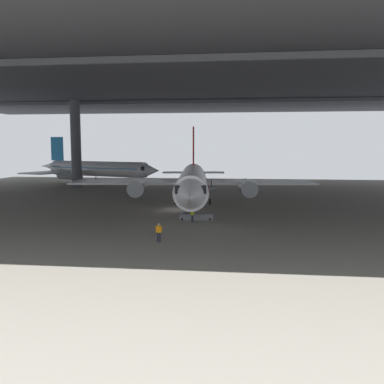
{
  "coord_description": "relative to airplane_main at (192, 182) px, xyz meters",
  "views": [
    {
      "loc": [
        8.22,
        -54.41,
        8.41
      ],
      "look_at": [
        2.0,
        -1.69,
        2.59
      ],
      "focal_mm": 38.93,
      "sensor_mm": 36.0,
      "label": 1
    }
  ],
  "objects": [
    {
      "name": "crew_worker_near_nose",
      "position": [
        -0.43,
        -21.99,
        -2.53
      ],
      "size": [
        0.54,
        0.27,
        1.68
      ],
      "color": "#232838",
      "rests_on": "ground_plane"
    },
    {
      "name": "hangar_structure",
      "position": [
        -1.63,
        10.73,
        14.85
      ],
      "size": [
        121.0,
        99.0,
        18.99
      ],
      "color": "#4C4F54",
      "rests_on": "ground_plane"
    },
    {
      "name": "airplane_distant",
      "position": [
        -26.48,
        34.7,
        -0.18
      ],
      "size": [
        32.64,
        32.44,
        10.68
      ],
      "color": "white",
      "rests_on": "ground_plane"
    },
    {
      "name": "ground_plane",
      "position": [
        -1.5,
        -3.07,
        -3.49
      ],
      "size": [
        110.0,
        110.0,
        0.0
      ],
      "primitive_type": "plane",
      "color": "gray"
    },
    {
      "name": "airplane_main",
      "position": [
        0.0,
        0.0,
        0.0
      ],
      "size": [
        36.21,
        37.34,
        11.65
      ],
      "color": "white",
      "rests_on": "ground_plane"
    },
    {
      "name": "crew_worker_by_stairs",
      "position": [
        1.38,
        -12.05,
        -2.53
      ],
      "size": [
        0.4,
        0.44,
        1.67
      ],
      "color": "#232838",
      "rests_on": "ground_plane"
    },
    {
      "name": "boarding_stairs",
      "position": [
        1.67,
        -10.22,
        -2.75
      ],
      "size": [
        4.36,
        1.89,
        4.7
      ],
      "color": "slate",
      "rests_on": "ground_plane"
    }
  ]
}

